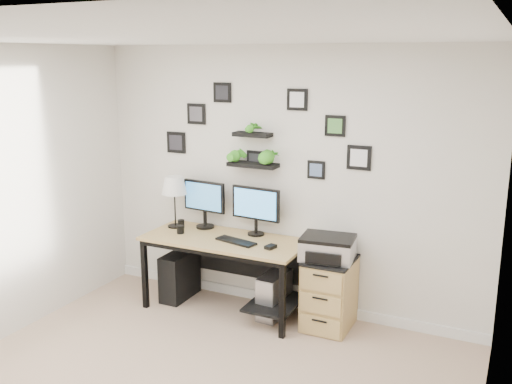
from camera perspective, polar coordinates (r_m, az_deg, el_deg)
The scene contains 14 objects.
room at distance 5.96m, azimuth 2.68°, elevation -10.73°, with size 4.00×4.00×4.00m.
desk at distance 5.66m, azimuth -2.69°, elevation -5.79°, with size 1.60×0.70×0.75m.
monitor_left at distance 5.88m, azimuth -5.19°, elevation -0.87°, with size 0.49×0.21×0.50m.
monitor_right at distance 5.62m, azimuth -0.03°, elevation -1.50°, with size 0.52×0.18×0.49m.
keyboard at distance 5.48m, azimuth -2.02°, elevation -4.95°, with size 0.42×0.13×0.02m, color black.
mouse at distance 5.30m, azimuth 1.47°, elevation -5.51°, with size 0.07×0.11×0.03m, color black.
table_lamp at distance 5.92m, azimuth -8.18°, elevation 0.54°, with size 0.26×0.26×0.54m.
mug at distance 5.79m, azimuth -7.56°, elevation -3.74°, with size 0.07×0.07×0.08m, color black.
pen_cup at distance 5.97m, azimuth -7.50°, elevation -3.18°, with size 0.07×0.07×0.09m, color black.
pc_tower_black at distance 6.11m, azimuth -7.63°, elevation -8.25°, with size 0.22×0.49×0.49m, color black.
pc_tower_grey at distance 5.65m, azimuth 1.82°, elevation -10.27°, with size 0.22×0.45×0.43m.
file_cabinet at distance 5.44m, azimuth 7.33°, elevation -10.00°, with size 0.43×0.53×0.67m.
printer at distance 5.28m, azimuth 7.18°, elevation -5.56°, with size 0.51×0.43×0.22m.
wall_decor at distance 5.56m, azimuth 0.04°, elevation 4.99°, with size 2.20×0.18×0.88m.
Camera 1 is at (2.10, -3.04, 2.48)m, focal length 40.00 mm.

